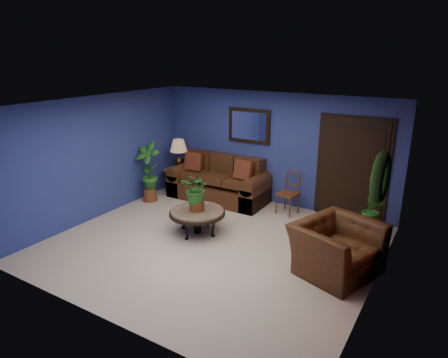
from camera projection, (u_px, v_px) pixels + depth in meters
The scene contains 18 objects.
floor at pixel (213, 244), 7.20m from camera, with size 5.50×5.50×0.00m, color #C0B2A0.
wall_back at pixel (273, 149), 8.85m from camera, with size 5.50×0.04×2.50m, color navy.
wall_left at pixel (100, 157), 8.18m from camera, with size 0.04×5.00×2.50m, color navy.
wall_right_brick at pixel (381, 210), 5.45m from camera, with size 0.04×5.00×2.50m, color maroon.
ceiling at pixel (211, 105), 6.43m from camera, with size 5.50×5.00×0.02m, color silver.
crown_molding at pixel (389, 124), 5.11m from camera, with size 0.03×5.00×0.14m, color white.
wall_mirror at pixel (249, 126), 8.97m from camera, with size 1.02×0.06×0.77m, color #3E2A11.
closet_door at pixel (352, 170), 8.02m from camera, with size 1.44×0.06×2.18m, color black.
wreath at pixel (381, 177), 5.39m from camera, with size 0.72×0.72×0.16m, color black.
sofa at pixel (220, 184), 9.35m from camera, with size 2.30×1.00×1.04m.
coffee_table at pixel (197, 213), 7.55m from camera, with size 1.07×1.07×0.46m.
end_table at pixel (180, 174), 9.87m from camera, with size 0.62×0.62×0.57m.
table_lamp at pixel (179, 150), 9.69m from camera, with size 0.42×0.42×0.70m.
side_chair at pixel (290, 189), 8.47m from camera, with size 0.46×0.46×0.93m.
armchair at pixel (337, 248), 6.20m from camera, with size 1.25×1.09×0.81m, color #4B2815.
coffee_plant at pixel (197, 190), 7.41m from camera, with size 0.58×0.51×0.73m.
floor_plant at pixel (373, 213), 7.38m from camera, with size 0.47×0.41×0.88m.
tall_plant at pixel (149, 170), 9.08m from camera, with size 0.62×0.44×1.38m.
Camera 1 is at (3.55, -5.44, 3.33)m, focal length 32.00 mm.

